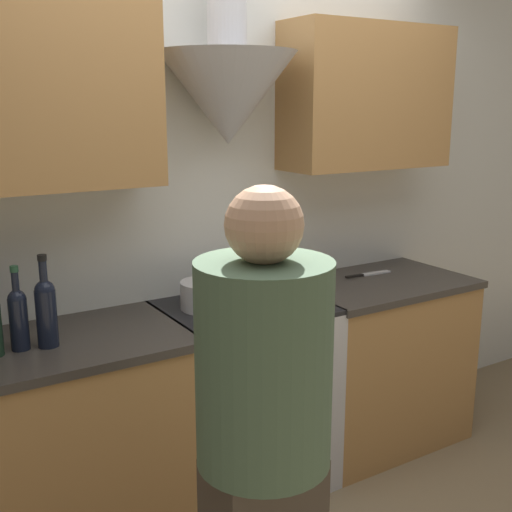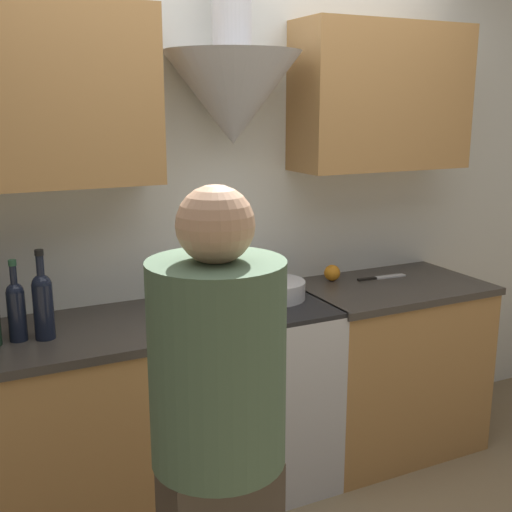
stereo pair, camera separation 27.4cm
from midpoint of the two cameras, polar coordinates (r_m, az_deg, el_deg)
name	(u,v)px [view 2 (the right image)]	position (r m, az deg, el deg)	size (l,w,h in m)	color
wall_back	(206,170)	(2.98, -1.81, 7.65)	(8.40, 0.61, 2.60)	silver
counter_left	(12,446)	(2.79, -18.21, -15.80)	(1.38, 0.62, 0.88)	#B27F47
counter_right	(387,365)	(3.48, 13.82, -9.44)	(0.93, 0.62, 0.88)	#B27F47
stove_range	(246,394)	(3.06, 1.77, -12.26)	(0.71, 0.60, 0.88)	silver
wine_bottle_7	(16,308)	(2.56, -17.70, -4.48)	(0.07, 0.07, 0.32)	black
wine_bottle_8	(43,303)	(2.54, -15.52, -4.06)	(0.08, 0.08, 0.35)	black
stock_pot	(208,293)	(2.86, -1.54, -3.38)	(0.23, 0.23, 0.12)	silver
mixing_bowl	(274,290)	(2.99, 4.25, -3.04)	(0.29, 0.29, 0.08)	silver
orange_fruit	(332,273)	(3.32, 9.14, -1.52)	(0.08, 0.08, 0.08)	orange
chefs_knife	(382,277)	(3.43, 13.39, -1.89)	(0.28, 0.05, 0.01)	silver
person_foreground_left	(219,455)	(1.77, 1.31, -17.35)	(0.35, 0.35, 1.58)	#473D33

